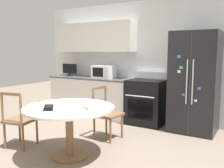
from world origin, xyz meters
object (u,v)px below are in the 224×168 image
object	(u,v)px
dining_chair_far	(107,114)
candle_glass	(72,108)
wallet	(49,108)
refrigerator	(194,82)
microwave	(104,72)
countertop_tv	(70,69)
oven_range	(146,101)
dining_chair_left	(19,120)

from	to	relation	value
dining_chair_far	candle_glass	world-z (taller)	dining_chair_far
dining_chair_far	wallet	world-z (taller)	dining_chair_far
refrigerator	candle_glass	size ratio (longest dim) A/B	23.53
refrigerator	dining_chair_far	bearing A→B (deg)	-135.25
microwave	refrigerator	bearing A→B (deg)	-1.73
microwave	countertop_tv	bearing A→B (deg)	-178.73
countertop_tv	dining_chair_far	xyz separation A→B (m)	(1.88, -1.22, -0.63)
refrigerator	wallet	bearing A→B (deg)	-118.83
oven_range	dining_chair_far	bearing A→B (deg)	-100.31
dining_chair_left	candle_glass	xyz separation A→B (m)	(1.08, -0.00, 0.33)
microwave	countertop_tv	xyz separation A→B (m)	(-1.01, -0.02, 0.02)
oven_range	wallet	size ratio (longest dim) A/B	6.25
dining_chair_left	oven_range	bearing A→B (deg)	50.32
candle_glass	wallet	xyz separation A→B (m)	(-0.26, -0.17, -0.01)
oven_range	candle_glass	bearing A→B (deg)	-92.38
candle_glass	countertop_tv	bearing A→B (deg)	131.31
dining_chair_left	wallet	distance (m)	0.90
dining_chair_left	dining_chair_far	bearing A→B (deg)	35.66
oven_range	countertop_tv	distance (m)	2.18
countertop_tv	dining_chair_far	bearing A→B (deg)	-32.96
countertop_tv	oven_range	bearing A→B (deg)	-0.35
countertop_tv	wallet	xyz separation A→B (m)	(1.74, -2.44, -0.30)
countertop_tv	dining_chair_far	distance (m)	2.32
wallet	candle_glass	bearing A→B (deg)	32.60
refrigerator	countertop_tv	bearing A→B (deg)	179.26
dining_chair_left	microwave	bearing A→B (deg)	75.46
dining_chair_far	dining_chair_left	bearing A→B (deg)	-37.61
refrigerator	candle_glass	bearing A→B (deg)	-115.40
refrigerator	microwave	distance (m)	2.05
oven_range	wallet	world-z (taller)	oven_range
oven_range	dining_chair_left	size ratio (longest dim) A/B	1.20
dining_chair_far	oven_range	bearing A→B (deg)	174.23
dining_chair_left	candle_glass	distance (m)	1.13
dining_chair_far	microwave	bearing A→B (deg)	-140.59
wallet	dining_chair_left	bearing A→B (deg)	168.40
dining_chair_left	wallet	bearing A→B (deg)	-23.79
microwave	wallet	world-z (taller)	microwave
microwave	dining_chair_far	distance (m)	1.63
refrigerator	dining_chair_far	world-z (taller)	refrigerator
dining_chair_far	candle_glass	bearing A→B (deg)	11.25
wallet	countertop_tv	bearing A→B (deg)	125.46
microwave	candle_glass	size ratio (longest dim) A/B	6.10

